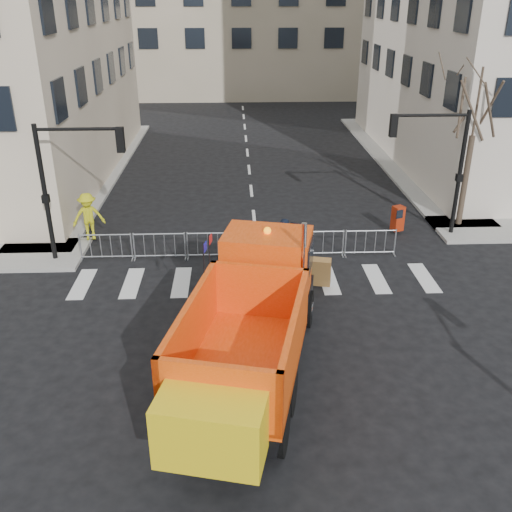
{
  "coord_description": "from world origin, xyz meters",
  "views": [
    {
      "loc": [
        -0.91,
        -13.12,
        9.64
      ],
      "look_at": [
        -0.29,
        2.5,
        2.4
      ],
      "focal_mm": 40.0,
      "sensor_mm": 36.0,
      "label": 1
    }
  ],
  "objects_px": {
    "cop_a": "(283,243)",
    "worker": "(88,217)",
    "newspaper_box": "(398,218)",
    "cop_c": "(259,253)",
    "plow_truck": "(252,322)",
    "cop_b": "(292,245)"
  },
  "relations": [
    {
      "from": "cop_a",
      "to": "worker",
      "type": "bearing_deg",
      "value": -54.27
    },
    {
      "from": "worker",
      "to": "newspaper_box",
      "type": "relative_size",
      "value": 1.84
    },
    {
      "from": "newspaper_box",
      "to": "cop_c",
      "type": "bearing_deg",
      "value": -170.45
    },
    {
      "from": "cop_c",
      "to": "newspaper_box",
      "type": "bearing_deg",
      "value": 145.43
    },
    {
      "from": "cop_a",
      "to": "worker",
      "type": "xyz_separation_m",
      "value": [
        -7.9,
        2.74,
        0.16
      ]
    },
    {
      "from": "plow_truck",
      "to": "cop_c",
      "type": "height_order",
      "value": "plow_truck"
    },
    {
      "from": "cop_a",
      "to": "worker",
      "type": "distance_m",
      "value": 8.37
    },
    {
      "from": "plow_truck",
      "to": "worker",
      "type": "xyz_separation_m",
      "value": [
        -6.49,
        9.68,
        -0.66
      ]
    },
    {
      "from": "worker",
      "to": "newspaper_box",
      "type": "height_order",
      "value": "worker"
    },
    {
      "from": "worker",
      "to": "plow_truck",
      "type": "bearing_deg",
      "value": -72.27
    },
    {
      "from": "plow_truck",
      "to": "worker",
      "type": "bearing_deg",
      "value": 47.03
    },
    {
      "from": "cop_b",
      "to": "worker",
      "type": "bearing_deg",
      "value": 4.71
    },
    {
      "from": "cop_a",
      "to": "newspaper_box",
      "type": "distance_m",
      "value": 6.19
    },
    {
      "from": "cop_a",
      "to": "newspaper_box",
      "type": "relative_size",
      "value": 1.82
    },
    {
      "from": "cop_b",
      "to": "newspaper_box",
      "type": "bearing_deg",
      "value": -123.05
    },
    {
      "from": "plow_truck",
      "to": "cop_b",
      "type": "height_order",
      "value": "plow_truck"
    },
    {
      "from": "cop_a",
      "to": "cop_c",
      "type": "height_order",
      "value": "cop_a"
    },
    {
      "from": "cop_b",
      "to": "plow_truck",
      "type": "bearing_deg",
      "value": 99.28
    },
    {
      "from": "cop_b",
      "to": "cop_c",
      "type": "relative_size",
      "value": 0.94
    },
    {
      "from": "cop_a",
      "to": "newspaper_box",
      "type": "bearing_deg",
      "value": 176.07
    },
    {
      "from": "plow_truck",
      "to": "cop_c",
      "type": "xyz_separation_m",
      "value": [
        0.48,
        6.13,
        -0.82
      ]
    },
    {
      "from": "worker",
      "to": "newspaper_box",
      "type": "distance_m",
      "value": 13.21
    }
  ]
}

